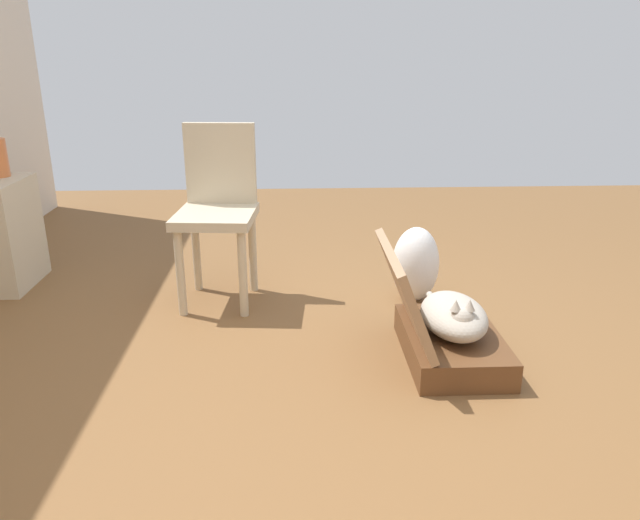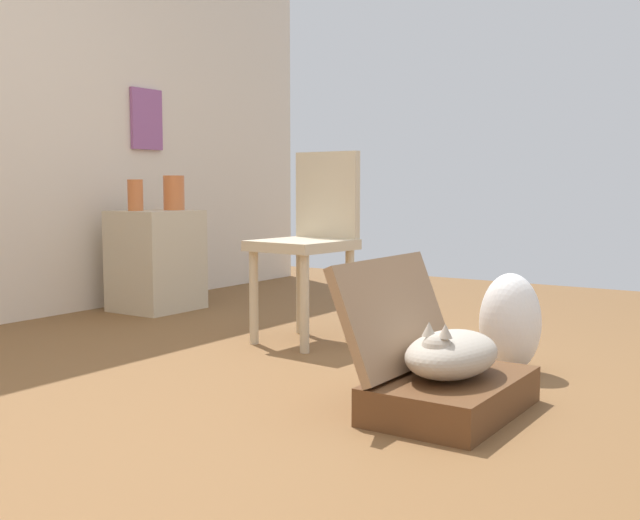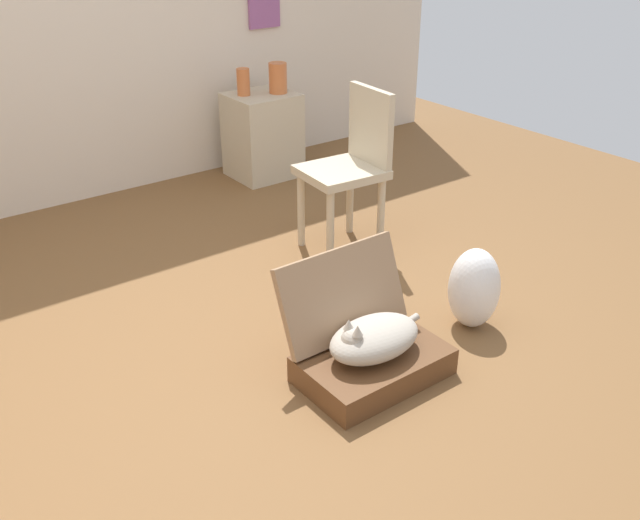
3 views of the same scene
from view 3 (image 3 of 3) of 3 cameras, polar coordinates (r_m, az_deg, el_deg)
name	(u,v)px [view 3 (image 3 of 3)]	position (r m, az deg, el deg)	size (l,w,h in m)	color
ground_plane	(248,340)	(3.43, -5.85, -6.44)	(7.68, 7.68, 0.00)	brown
wall_back	(47,3)	(4.98, -21.16, 18.74)	(6.40, 0.15, 2.60)	beige
suitcase_base	(373,365)	(3.15, 4.31, -8.46)	(0.64, 0.41, 0.13)	brown
suitcase_lid	(343,294)	(3.15, 1.83, -2.75)	(0.64, 0.41, 0.04)	#9B7756
cat	(373,338)	(3.06, 4.32, -6.31)	(0.52, 0.28, 0.20)	#B2A899
plastic_bag_white	(474,288)	(3.50, 12.31, -2.23)	(0.24, 0.25, 0.42)	white
side_table	(263,135)	(5.35, -4.64, 9.98)	(0.47, 0.43, 0.62)	beige
vase_tall	(243,82)	(5.22, -6.20, 14.08)	(0.09, 0.09, 0.19)	#CC6B38
vase_short	(278,78)	(5.26, -3.41, 14.44)	(0.13, 0.13, 0.22)	#CC6B38
chair	(351,164)	(4.12, 2.54, 7.76)	(0.47, 0.44, 0.94)	beige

